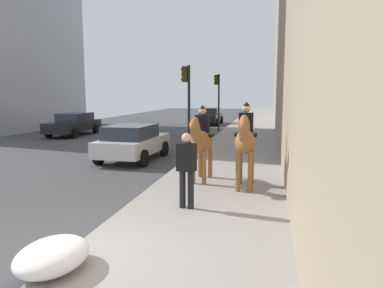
{
  "coord_description": "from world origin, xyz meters",
  "views": [
    {
      "loc": [
        -5.03,
        -3.17,
        2.67
      ],
      "look_at": [
        4.0,
        -1.27,
        1.4
      ],
      "focal_mm": 34.28,
      "sensor_mm": 36.0,
      "label": 1
    }
  ],
  "objects_px": {
    "car_near_lane": "(133,142)",
    "pedestrian_greeting": "(187,165)",
    "mounted_horse_far": "(245,140)",
    "traffic_light_near_curb": "(187,94)",
    "car_far_lane": "(74,124)",
    "mounted_horse_near": "(201,140)",
    "car_mid_lane": "(210,116)",
    "traffic_light_far_curb": "(218,93)"
  },
  "relations": [
    {
      "from": "traffic_light_far_curb",
      "to": "traffic_light_near_curb",
      "type": "bearing_deg",
      "value": 179.72
    },
    {
      "from": "mounted_horse_far",
      "to": "car_near_lane",
      "type": "bearing_deg",
      "value": -130.55
    },
    {
      "from": "mounted_horse_near",
      "to": "car_near_lane",
      "type": "relative_size",
      "value": 0.56
    },
    {
      "from": "pedestrian_greeting",
      "to": "traffic_light_far_curb",
      "type": "bearing_deg",
      "value": 15.92
    },
    {
      "from": "mounted_horse_near",
      "to": "traffic_light_near_curb",
      "type": "xyz_separation_m",
      "value": [
        5.89,
        1.74,
        1.3
      ]
    },
    {
      "from": "traffic_light_near_curb",
      "to": "car_far_lane",
      "type": "bearing_deg",
      "value": 59.32
    },
    {
      "from": "mounted_horse_near",
      "to": "traffic_light_far_curb",
      "type": "xyz_separation_m",
      "value": [
        15.61,
        1.7,
        1.36
      ]
    },
    {
      "from": "pedestrian_greeting",
      "to": "car_far_lane",
      "type": "bearing_deg",
      "value": 47.77
    },
    {
      "from": "car_near_lane",
      "to": "car_far_lane",
      "type": "height_order",
      "value": "same"
    },
    {
      "from": "mounted_horse_near",
      "to": "car_far_lane",
      "type": "xyz_separation_m",
      "value": [
        10.98,
        10.33,
        -0.58
      ]
    },
    {
      "from": "mounted_horse_far",
      "to": "car_mid_lane",
      "type": "height_order",
      "value": "mounted_horse_far"
    },
    {
      "from": "car_near_lane",
      "to": "car_far_lane",
      "type": "xyz_separation_m",
      "value": [
        7.61,
        6.91,
        -0.01
      ]
    },
    {
      "from": "pedestrian_greeting",
      "to": "car_near_lane",
      "type": "bearing_deg",
      "value": 40.96
    },
    {
      "from": "car_far_lane",
      "to": "car_mid_lane",
      "type": "bearing_deg",
      "value": 143.78
    },
    {
      "from": "car_near_lane",
      "to": "traffic_light_far_curb",
      "type": "distance_m",
      "value": 12.52
    },
    {
      "from": "car_near_lane",
      "to": "mounted_horse_far",
      "type": "bearing_deg",
      "value": -127.86
    },
    {
      "from": "mounted_horse_near",
      "to": "mounted_horse_far",
      "type": "relative_size",
      "value": 0.95
    },
    {
      "from": "mounted_horse_far",
      "to": "car_far_lane",
      "type": "distance_m",
      "value": 16.42
    },
    {
      "from": "mounted_horse_far",
      "to": "traffic_light_near_curb",
      "type": "distance_m",
      "value": 7.26
    },
    {
      "from": "traffic_light_near_curb",
      "to": "pedestrian_greeting",
      "type": "bearing_deg",
      "value": -167.48
    },
    {
      "from": "mounted_horse_near",
      "to": "car_far_lane",
      "type": "height_order",
      "value": "mounted_horse_near"
    },
    {
      "from": "car_far_lane",
      "to": "traffic_light_far_curb",
      "type": "distance_m",
      "value": 9.99
    },
    {
      "from": "traffic_light_far_curb",
      "to": "car_mid_lane",
      "type": "bearing_deg",
      "value": 14.53
    },
    {
      "from": "car_near_lane",
      "to": "car_far_lane",
      "type": "bearing_deg",
      "value": 44.3
    },
    {
      "from": "car_far_lane",
      "to": "traffic_light_near_curb",
      "type": "bearing_deg",
      "value": 58.36
    },
    {
      "from": "pedestrian_greeting",
      "to": "mounted_horse_near",
      "type": "bearing_deg",
      "value": 13.3
    },
    {
      "from": "pedestrian_greeting",
      "to": "car_mid_lane",
      "type": "relative_size",
      "value": 0.38
    },
    {
      "from": "car_mid_lane",
      "to": "car_far_lane",
      "type": "bearing_deg",
      "value": -34.94
    },
    {
      "from": "car_far_lane",
      "to": "traffic_light_near_curb",
      "type": "distance_m",
      "value": 10.16
    },
    {
      "from": "car_mid_lane",
      "to": "traffic_light_near_curb",
      "type": "height_order",
      "value": "traffic_light_near_curb"
    },
    {
      "from": "traffic_light_near_curb",
      "to": "mounted_horse_far",
      "type": "bearing_deg",
      "value": -154.79
    },
    {
      "from": "car_near_lane",
      "to": "pedestrian_greeting",
      "type": "bearing_deg",
      "value": -147.12
    },
    {
      "from": "mounted_horse_far",
      "to": "pedestrian_greeting",
      "type": "xyz_separation_m",
      "value": [
        -2.02,
        1.16,
        -0.33
      ]
    },
    {
      "from": "mounted_horse_near",
      "to": "car_mid_lane",
      "type": "xyz_separation_m",
      "value": [
        21.16,
        3.13,
        -0.58
      ]
    },
    {
      "from": "traffic_light_near_curb",
      "to": "car_mid_lane",
      "type": "bearing_deg",
      "value": 5.2
    },
    {
      "from": "mounted_horse_near",
      "to": "traffic_light_near_curb",
      "type": "relative_size",
      "value": 0.57
    },
    {
      "from": "mounted_horse_far",
      "to": "car_far_lane",
      "type": "relative_size",
      "value": 0.51
    },
    {
      "from": "pedestrian_greeting",
      "to": "traffic_light_far_curb",
      "type": "xyz_separation_m",
      "value": [
        18.23,
        1.84,
        1.6
      ]
    },
    {
      "from": "car_near_lane",
      "to": "car_far_lane",
      "type": "relative_size",
      "value": 0.86
    },
    {
      "from": "mounted_horse_near",
      "to": "traffic_light_far_curb",
      "type": "distance_m",
      "value": 15.77
    },
    {
      "from": "mounted_horse_near",
      "to": "mounted_horse_far",
      "type": "distance_m",
      "value": 1.43
    },
    {
      "from": "traffic_light_near_curb",
      "to": "traffic_light_far_curb",
      "type": "bearing_deg",
      "value": -0.28
    }
  ]
}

